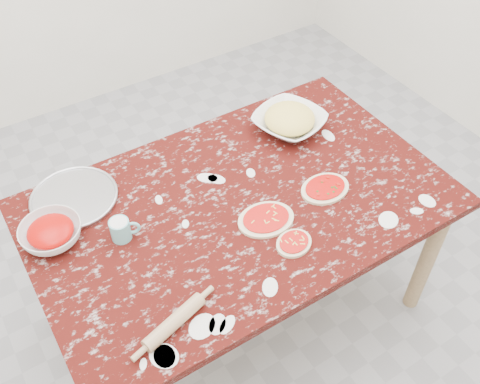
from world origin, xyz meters
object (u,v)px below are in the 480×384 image
(sauce_bowl, at_px, (51,234))
(rolling_pin, at_px, (174,322))
(worktable, at_px, (240,215))
(flour_mug, at_px, (121,229))
(cheese_bowl, at_px, (289,122))
(pizza_tray, at_px, (74,198))

(sauce_bowl, bearing_deg, rolling_pin, -68.86)
(worktable, relative_size, flour_mug, 15.04)
(rolling_pin, bearing_deg, cheese_bowl, 34.62)
(worktable, distance_m, flour_mug, 0.48)
(cheese_bowl, height_order, rolling_pin, cheese_bowl)
(cheese_bowl, xyz_separation_m, flour_mug, (-0.87, -0.19, 0.01))
(flour_mug, bearing_deg, rolling_pin, -90.94)
(sauce_bowl, height_order, flour_mug, flour_mug)
(flour_mug, bearing_deg, sauce_bowl, 150.69)
(flour_mug, height_order, rolling_pin, flour_mug)
(rolling_pin, bearing_deg, pizza_tray, 96.19)
(cheese_bowl, xyz_separation_m, rolling_pin, (-0.88, -0.61, -0.01))
(worktable, distance_m, cheese_bowl, 0.51)
(cheese_bowl, bearing_deg, sauce_bowl, -176.71)
(pizza_tray, xyz_separation_m, cheese_bowl, (0.96, -0.09, 0.03))
(worktable, xyz_separation_m, cheese_bowl, (0.42, 0.26, 0.12))
(sauce_bowl, bearing_deg, pizza_tray, 48.83)
(cheese_bowl, relative_size, flour_mug, 2.77)
(worktable, relative_size, pizza_tray, 4.86)
(pizza_tray, distance_m, cheese_bowl, 0.96)
(sauce_bowl, xyz_separation_m, cheese_bowl, (1.09, 0.06, 0.00))
(flour_mug, xyz_separation_m, rolling_pin, (-0.01, -0.42, -0.02))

